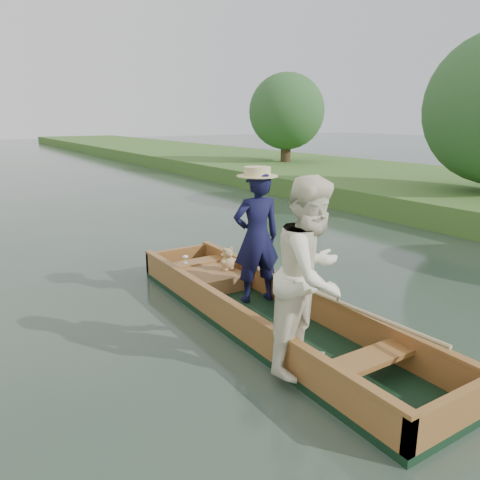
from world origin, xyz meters
TOP-DOWN VIEW (x-y plane):
  - ground at (0.00, 0.00)m, footprint 120.00×120.00m
  - trees_far at (1.42, 7.55)m, footprint 22.65×14.72m
  - punt at (-0.08, -0.28)m, footprint 1.45×5.00m

SIDE VIEW (x-z plane):
  - ground at x=0.00m, z-range 0.00..0.00m
  - punt at x=-0.08m, z-range -0.28..1.68m
  - trees_far at x=1.42m, z-range 0.28..4.89m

